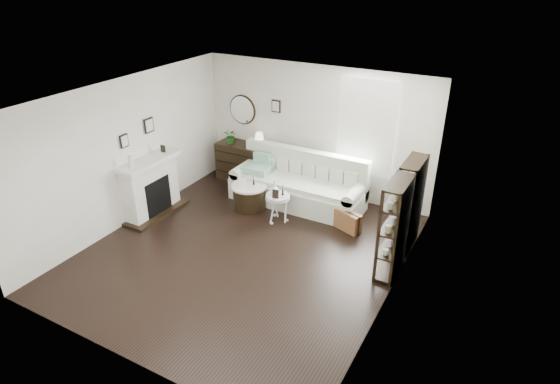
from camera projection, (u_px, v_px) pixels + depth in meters
The scene contains 18 objects.
room at pixel (348, 125), 9.14m from camera, with size 5.50×5.50×5.50m.
fireplace at pixel (152, 188), 9.04m from camera, with size 0.50×1.40×1.84m.
shelf_unit_far at pixel (409, 204), 7.90m from camera, with size 0.30×0.80×1.60m.
shelf_unit_near at pixel (394, 228), 7.20m from camera, with size 0.30×0.80×1.60m.
sofa at pixel (299, 187), 9.53m from camera, with size 2.73×0.94×1.06m.
quilt at pixel (258, 169), 9.69m from camera, with size 0.55×0.45×0.14m, color #268C5B.
suitcase at pixel (347, 221), 8.62m from camera, with size 0.56×0.19×0.38m, color brown.
dresser at pixel (246, 163), 10.46m from camera, with size 1.28×0.55×0.85m.
table_lamp at pixel (259, 140), 10.03m from camera, with size 0.22×0.22×0.34m, color white, non-canonical shape.
potted_plant at pixel (231, 136), 10.29m from camera, with size 0.29×0.25×0.33m, color #1B5117.
drum_table at pixel (249, 196), 9.37m from camera, with size 0.72×0.72×0.50m.
pedestal_table at pixel (278, 197), 8.76m from camera, with size 0.46×0.46×0.56m.
eiffel_drum at pixel (254, 181), 9.22m from camera, with size 0.11×0.11×0.19m, color black, non-canonical shape.
bottle_drum at pixel (239, 178), 9.21m from camera, with size 0.07×0.07×0.30m, color silver.
card_frame_drum at pixel (242, 183), 9.09m from camera, with size 0.16×0.01×0.21m, color white.
eiffel_ped at pixel (283, 191), 8.68m from camera, with size 0.11×0.11×0.19m, color black, non-canonical shape.
flask_ped at pixel (274, 187), 8.73m from camera, with size 0.15×0.15×0.28m, color silver, non-canonical shape.
card_frame_ped at pixel (275, 194), 8.60m from camera, with size 0.12×0.01×0.16m, color black.
Camera 1 is at (3.76, -5.62, 4.53)m, focal length 30.00 mm.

